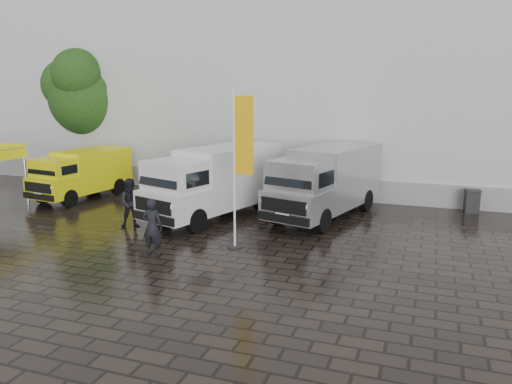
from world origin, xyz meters
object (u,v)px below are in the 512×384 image
Objects in this scene: wheelie_bin at (472,201)px; person_front at (152,227)px; flagpole at (240,162)px; van_silver at (326,183)px; van_yellow at (82,175)px; person_tent at (132,203)px; van_white at (214,183)px.

person_front reaches higher than wheelie_bin.
wheelie_bin is at bearing 45.89° from flagpole.
person_front is at bearing -107.70° from van_silver.
van_yellow reaches higher than person_front.
person_front is at bearing -146.37° from flagpole.
van_silver reaches higher than wheelie_bin.
wheelie_bin is at bearing -143.44° from person_front.
person_tent is (-2.35, 2.45, 0.02)m from person_front.
flagpole is 5.09m from person_tent.
van_yellow is at bearing -162.69° from van_silver.
van_yellow is 17.11m from wheelie_bin.
flagpole reaches higher than van_white.
van_white reaches higher than person_tent.
flagpole is 2.76× the size of person_tent.
van_white reaches higher than person_front.
van_white is 4.80m from person_front.
wheelie_bin is (16.79, 3.20, -0.62)m from van_yellow.
flagpole reaches higher than van_silver.
flagpole is at bearing -44.63° from person_tent.
person_tent is (4.89, -3.37, -0.20)m from van_yellow.
flagpole is at bearing -16.54° from van_yellow.
van_silver is at bearing 10.08° from van_yellow.
van_white is at bearing -0.53° from van_yellow.
person_tent reaches higher than person_front.
wheelie_bin is 0.53× the size of person_tent.
van_yellow reaches higher than person_tent.
wheelie_bin is 0.54× the size of person_front.
van_white is at bearing -163.15° from wheelie_bin.
van_silver is 5.26m from flagpole.
van_yellow is 7.23m from van_white.
wheelie_bin is at bearing -4.31° from person_tent.
van_white is 3.56× the size of person_front.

